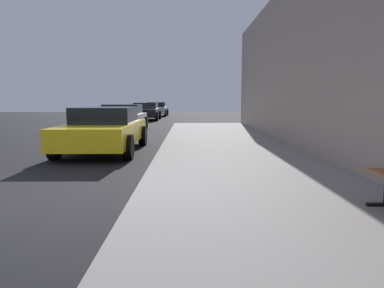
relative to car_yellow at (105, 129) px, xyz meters
name	(u,v)px	position (x,y,z in m)	size (l,w,h in m)	color
sidewalk	(271,197)	(3.61, -5.35, -0.57)	(4.00, 32.00, 0.15)	gray
car_yellow	(105,129)	(0.00, 0.00, 0.00)	(2.05, 4.57, 1.27)	yellow
car_white	(122,118)	(-0.69, 6.70, 0.00)	(2.06, 4.04, 1.27)	white
car_black	(146,111)	(-0.74, 16.68, 0.00)	(2.07, 4.38, 1.27)	black
car_silver	(157,109)	(-0.52, 23.35, 0.00)	(2.03, 4.37, 1.27)	#B7B7BF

